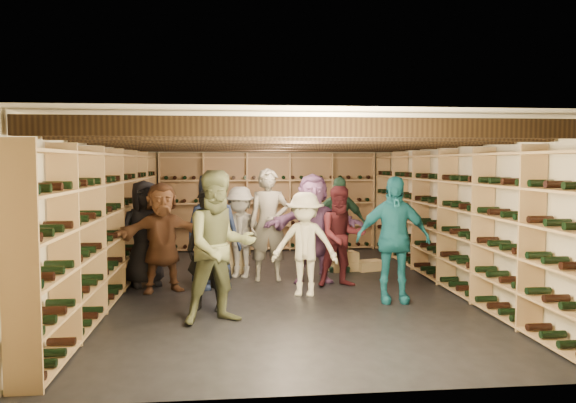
% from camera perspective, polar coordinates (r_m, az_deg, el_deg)
% --- Properties ---
extents(ground, '(8.00, 8.00, 0.00)m').
position_cam_1_polar(ground, '(8.78, -0.27, -8.80)').
color(ground, black).
rests_on(ground, ground).
extents(walls, '(5.52, 8.02, 2.40)m').
position_cam_1_polar(walls, '(8.59, -0.27, -0.98)').
color(walls, beige).
rests_on(walls, ground).
extents(ceiling, '(5.50, 8.00, 0.01)m').
position_cam_1_polar(ceiling, '(8.57, -0.27, 7.04)').
color(ceiling, beige).
rests_on(ceiling, walls).
extents(ceiling_joists, '(5.40, 7.12, 0.18)m').
position_cam_1_polar(ceiling_joists, '(8.56, -0.27, 6.11)').
color(ceiling_joists, black).
rests_on(ceiling_joists, ground).
extents(wine_rack_left, '(0.32, 7.50, 2.15)m').
position_cam_1_polar(wine_rack_left, '(8.73, -17.31, -1.90)').
color(wine_rack_left, '#A3804F').
rests_on(wine_rack_left, ground).
extents(wine_rack_right, '(0.32, 7.50, 2.15)m').
position_cam_1_polar(wine_rack_right, '(9.22, 15.84, -1.57)').
color(wine_rack_right, '#A3804F').
rests_on(wine_rack_right, ground).
extents(wine_rack_back, '(4.70, 0.30, 2.15)m').
position_cam_1_polar(wine_rack_back, '(12.41, -2.02, -0.02)').
color(wine_rack_back, '#A3804F').
rests_on(wine_rack_back, ground).
extents(crate_stack_left, '(0.54, 0.39, 0.85)m').
position_cam_1_polar(crate_stack_left, '(9.93, -5.54, -4.82)').
color(crate_stack_left, '#A37E56').
rests_on(crate_stack_left, ground).
extents(crate_stack_right, '(0.56, 0.43, 0.34)m').
position_cam_1_polar(crate_stack_right, '(10.18, 5.68, -6.06)').
color(crate_stack_right, '#A37E56').
rests_on(crate_stack_right, ground).
extents(crate_loose, '(0.57, 0.46, 0.17)m').
position_cam_1_polar(crate_loose, '(10.30, 8.27, -6.45)').
color(crate_loose, '#A37E56').
rests_on(crate_loose, ground).
extents(person_0, '(0.96, 0.80, 1.66)m').
position_cam_1_polar(person_0, '(9.12, -14.33, -3.13)').
color(person_0, black).
rests_on(person_0, ground).
extents(person_1, '(0.67, 0.53, 1.61)m').
position_cam_1_polar(person_1, '(7.45, -8.05, -4.83)').
color(person_1, black).
rests_on(person_1, ground).
extents(person_2, '(1.08, 0.95, 1.85)m').
position_cam_1_polar(person_2, '(6.84, -6.94, -4.60)').
color(person_2, '#565B39').
rests_on(person_2, ground).
extents(person_3, '(1.10, 0.82, 1.51)m').
position_cam_1_polar(person_3, '(8.20, 1.72, -4.33)').
color(person_3, '#F1E7C0').
rests_on(person_3, ground).
extents(person_4, '(1.06, 0.52, 1.76)m').
position_cam_1_polar(person_4, '(7.95, 10.63, -3.78)').
color(person_4, '#1B6C7B').
rests_on(person_4, ground).
extents(person_5, '(1.60, 0.88, 1.65)m').
position_cam_1_polar(person_5, '(8.64, -12.66, -3.56)').
color(person_5, brown).
rests_on(person_5, ground).
extents(person_6, '(1.03, 0.86, 1.79)m').
position_cam_1_polar(person_6, '(8.80, -7.67, -2.89)').
color(person_6, '#192340').
rests_on(person_6, ground).
extents(person_7, '(0.69, 0.47, 1.84)m').
position_cam_1_polar(person_7, '(9.23, -1.97, -2.38)').
color(person_7, gray).
rests_on(person_7, ground).
extents(person_8, '(0.82, 0.67, 1.58)m').
position_cam_1_polar(person_8, '(8.81, 5.47, -3.56)').
color(person_8, '#47161B').
rests_on(person_8, ground).
extents(person_9, '(1.13, 0.90, 1.54)m').
position_cam_1_polar(person_9, '(9.52, -4.89, -3.12)').
color(person_9, '#9D9990').
rests_on(person_9, ground).
extents(person_10, '(1.02, 0.50, 1.68)m').
position_cam_1_polar(person_10, '(10.06, 5.13, -2.31)').
color(person_10, '#2B543C').
rests_on(person_10, ground).
extents(person_11, '(1.64, 0.52, 1.76)m').
position_cam_1_polar(person_11, '(9.10, 2.56, -2.71)').
color(person_11, '#794D7E').
rests_on(person_11, ground).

